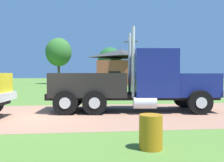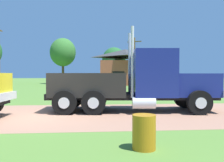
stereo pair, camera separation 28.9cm
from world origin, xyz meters
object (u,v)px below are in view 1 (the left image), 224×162
object	(u,v)px
utility_pole_far	(131,60)
truck_foreground_white	(135,83)
shed_building	(121,68)
steel_barrel	(151,132)

from	to	relation	value
utility_pole_far	truck_foreground_white	bearing A→B (deg)	-100.12
truck_foreground_white	shed_building	distance (m)	29.24
steel_barrel	utility_pole_far	size ratio (longest dim) A/B	0.11
truck_foreground_white	utility_pole_far	distance (m)	24.68
truck_foreground_white	utility_pole_far	world-z (taller)	utility_pole_far
shed_building	utility_pole_far	xyz separation A→B (m)	(0.73, -4.81, 0.97)
utility_pole_far	steel_barrel	bearing A→B (deg)	-99.69
steel_barrel	truck_foreground_white	bearing A→B (deg)	82.12
truck_foreground_white	utility_pole_far	bearing A→B (deg)	79.88
steel_barrel	shed_building	bearing A→B (deg)	82.81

